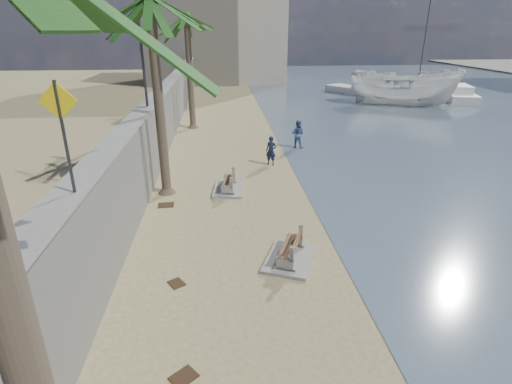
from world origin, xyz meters
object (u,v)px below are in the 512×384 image
bench_far (228,183)px  palm_back (187,18)px  palm_mid (150,1)px  sailboat_west (419,78)px  bench_near (290,250)px  yacht_near (454,94)px  boat_cruiser (404,86)px  person_a (271,149)px  person_b (298,133)px  yacht_far (361,92)px

bench_far → palm_back: palm_back is taller
palm_mid → sailboat_west: sailboat_west is taller
bench_near → yacht_near: bearing=53.0°
palm_mid → boat_cruiser: bearing=45.7°
person_a → yacht_near: (22.54, 20.95, -0.56)m
bench_near → person_b: (2.68, 12.99, 0.59)m
bench_far → boat_cruiser: bearing=49.9°
yacht_far → boat_cruiser: bearing=163.2°
person_a → boat_cruiser: boat_cruiser is taller
person_b → boat_cruiser: (12.96, 13.95, 0.90)m
bench_near → person_a: (0.60, 9.75, 0.53)m
palm_back → boat_cruiser: palm_back is taller
palm_mid → person_b: palm_mid is taller
boat_cruiser → bench_near: bearing=176.3°
palm_mid → palm_back: size_ratio=1.04×
yacht_far → sailboat_west: 17.20m
bench_far → boat_cruiser: boat_cruiser is taller
palm_back → person_a: palm_back is taller
bench_near → yacht_far: bearing=67.6°
boat_cruiser → yacht_near: 8.52m
person_a → sailboat_west: size_ratio=0.17×
yacht_near → palm_mid: bearing=148.0°
palm_back → yacht_far: bearing=38.7°
person_a → palm_mid: bearing=-118.2°
bench_far → person_b: person_b is taller
bench_near → sailboat_west: sailboat_west is taller
palm_mid → yacht_near: bearing=41.5°
bench_near → yacht_near: size_ratio=0.26×
palm_back → bench_far: bearing=-79.7°
bench_near → palm_back: size_ratio=0.28×
person_a → yacht_near: 30.78m
bench_far → sailboat_west: sailboat_west is taller
bench_far → palm_mid: 8.06m
yacht_near → bench_near: bearing=159.5°
bench_near → palm_mid: bearing=126.8°
bench_far → palm_mid: palm_mid is taller
palm_mid → person_b: size_ratio=4.62×
person_a → yacht_far: bearing=88.3°
yacht_far → person_a: bearing=117.7°
bench_far → boat_cruiser: (17.46, 20.75, 1.50)m
palm_back → boat_cruiser: (19.79, 7.92, -5.74)m
bench_near → palm_mid: palm_mid is taller
bench_far → person_a: size_ratio=1.15×
bench_near → palm_back: 20.78m
bench_near → person_b: 13.28m
palm_mid → person_b: 12.17m
bench_near → boat_cruiser: size_ratio=0.54×
bench_far → palm_back: (-2.34, 12.84, 7.24)m
boat_cruiser → palm_back: bearing=138.3°
bench_far → person_a: person_a is taller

